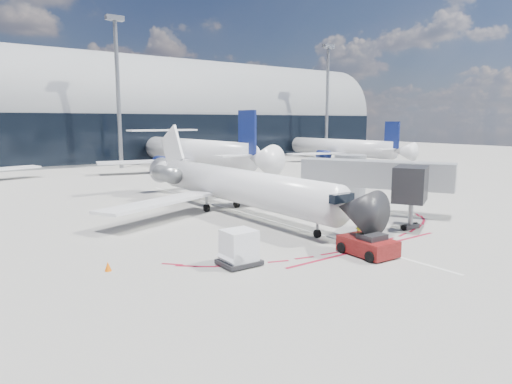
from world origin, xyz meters
TOP-DOWN VIEW (x-y plane):
  - ground at (0.00, 0.00)m, footprint 260.00×260.00m
  - apron_centerline at (0.00, 2.00)m, footprint 0.25×40.00m
  - apron_stop_bar at (0.00, -11.50)m, footprint 14.00×0.25m
  - terminal_building at (0.00, 64.97)m, footprint 150.00×24.15m
  - jet_bridge at (9.79, -3.01)m, footprint 10.03×15.20m
  - light_mast_centre at (5.00, 48.00)m, footprint 0.70×0.70m
  - light_mast_east at (55.00, 48.00)m, footprint 0.70×0.70m
  - regional_jet at (-0.83, 3.76)m, footprint 25.24×31.13m
  - pushback_tug at (-1.21, -12.45)m, footprint 2.46×5.47m
  - ramp_worker at (0.24, -10.43)m, footprint 0.80×0.67m
  - uld_container at (-8.78, -9.46)m, footprint 2.23×1.90m
  - safety_cone_left at (-15.20, -6.03)m, footprint 0.38×0.38m
  - safety_cone_right at (-1.72, -11.10)m, footprint 0.41×0.41m
  - bg_airliner_2 at (13.74, 37.81)m, footprint 37.31×39.51m
  - bg_airliner_3 at (49.37, 38.12)m, footprint 31.19×33.02m

SIDE VIEW (x-z plane):
  - ground at x=0.00m, z-range 0.00..0.00m
  - apron_centerline at x=0.00m, z-range 0.00..0.01m
  - apron_stop_bar at x=0.00m, z-range 0.00..0.01m
  - safety_cone_left at x=-15.20m, z-range 0.00..0.53m
  - safety_cone_right at x=-1.72m, z-range 0.00..0.56m
  - pushback_tug at x=-1.21m, z-range -0.08..1.33m
  - ramp_worker at x=0.24m, z-range 0.00..1.87m
  - uld_container at x=-8.78m, z-range -0.01..2.06m
  - regional_jet at x=-0.83m, z-range -1.29..6.50m
  - jet_bridge at x=9.79m, z-range 0.56..5.46m
  - bg_airliner_3 at x=49.37m, z-range 0.00..10.09m
  - bg_airliner_2 at x=13.74m, z-range 0.00..12.07m
  - terminal_building at x=0.00m, z-range -3.48..20.52m
  - light_mast_centre at x=5.00m, z-range 0.00..25.00m
  - light_mast_east at x=55.00m, z-range 0.00..25.00m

